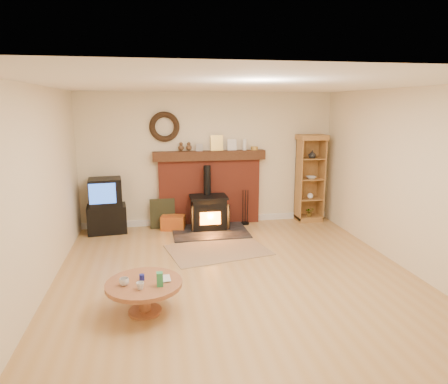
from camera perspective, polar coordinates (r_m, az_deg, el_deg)
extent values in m
plane|color=#B4874B|center=(5.66, 1.92, -12.25)|extent=(5.50, 5.50, 0.00)
cube|color=beige|center=(7.93, -2.19, 4.68)|extent=(5.00, 0.02, 2.60)
cube|color=beige|center=(2.74, 14.48, -10.70)|extent=(5.00, 0.02, 2.60)
cube|color=beige|center=(5.33, -25.28, -0.27)|extent=(0.02, 5.50, 2.60)
cube|color=beige|center=(6.27, 24.97, 1.49)|extent=(0.02, 5.50, 2.60)
cube|color=white|center=(5.15, 2.14, 15.06)|extent=(5.00, 5.50, 0.02)
cube|color=white|center=(8.16, -2.10, -4.00)|extent=(5.00, 0.04, 0.12)
torus|color=black|center=(7.73, -8.49, 9.20)|extent=(0.57, 0.11, 0.57)
cube|color=#963826|center=(7.97, -2.08, -0.03)|extent=(2.00, 0.15, 1.30)
cube|color=black|center=(7.81, -2.08, 5.23)|extent=(2.20, 0.22, 0.18)
cube|color=#999999|center=(7.77, -3.57, 6.37)|extent=(0.13, 0.05, 0.14)
cube|color=gold|center=(7.83, -1.03, 7.02)|extent=(0.24, 0.06, 0.30)
cube|color=white|center=(7.89, 1.14, 6.77)|extent=(0.18, 0.05, 0.22)
cylinder|color=white|center=(7.92, 2.95, 6.78)|extent=(0.08, 0.08, 0.22)
cylinder|color=gold|center=(7.98, 4.35, 6.26)|extent=(0.14, 0.14, 0.07)
cube|color=black|center=(7.57, -1.99, -5.67)|extent=(1.40, 1.00, 0.03)
cube|color=black|center=(7.67, -2.22, -3.01)|extent=(0.64, 0.45, 0.59)
cube|color=black|center=(7.59, -2.24, -0.71)|extent=(0.70, 0.50, 0.04)
cylinder|color=black|center=(7.68, -2.41, 1.72)|extent=(0.14, 0.14, 0.56)
cube|color=orange|center=(7.46, -1.96, -3.79)|extent=(0.38, 0.02, 0.24)
cube|color=black|center=(7.47, -4.24, -3.63)|extent=(0.15, 0.21, 0.47)
cube|color=black|center=(7.55, 0.16, -3.42)|extent=(0.15, 0.21, 0.47)
cube|color=brown|center=(6.67, -0.87, -8.28)|extent=(1.77, 1.39, 0.01)
cube|color=black|center=(7.84, -16.35, -3.70)|extent=(0.75, 0.55, 0.52)
cube|color=black|center=(7.71, -16.58, -0.01)|extent=(0.63, 0.54, 0.52)
cube|color=blue|center=(7.47, -16.98, -0.23)|extent=(0.46, 0.06, 0.37)
cube|color=brown|center=(8.50, 11.94, -3.66)|extent=(0.51, 0.37, 0.10)
cube|color=brown|center=(8.48, 11.74, 1.94)|extent=(0.51, 0.02, 1.62)
cube|color=brown|center=(8.23, 10.60, 1.68)|extent=(0.02, 0.37, 1.62)
cube|color=brown|center=(8.42, 13.73, 1.77)|extent=(0.02, 0.37, 1.62)
cube|color=brown|center=(8.21, 12.46, 7.65)|extent=(0.57, 0.41, 0.10)
cube|color=brown|center=(8.40, 12.06, -0.95)|extent=(0.47, 0.33, 0.02)
cube|color=brown|center=(8.32, 12.19, 1.86)|extent=(0.47, 0.33, 0.02)
cube|color=brown|center=(8.25, 12.32, 4.71)|extent=(0.47, 0.33, 0.02)
imported|color=white|center=(8.20, 12.48, 5.28)|extent=(0.15, 0.15, 0.16)
imported|color=white|center=(8.27, 12.33, 2.03)|extent=(0.20, 0.20, 0.05)
sphere|color=white|center=(8.34, 12.21, -0.56)|extent=(0.12, 0.12, 0.12)
imported|color=#329258|center=(8.42, 12.11, -2.79)|extent=(0.18, 0.15, 0.19)
cube|color=orange|center=(7.76, -7.28, -4.36)|extent=(0.49, 0.37, 0.28)
cube|color=black|center=(7.86, -8.77, -3.06)|extent=(0.48, 0.13, 0.57)
cylinder|color=black|center=(8.08, 3.03, -4.47)|extent=(0.16, 0.16, 0.04)
cylinder|color=black|center=(7.98, 2.71, -2.22)|extent=(0.02, 0.02, 0.70)
cylinder|color=black|center=(7.99, 3.06, -2.21)|extent=(0.02, 0.02, 0.70)
cylinder|color=black|center=(8.00, 3.41, -2.19)|extent=(0.02, 0.02, 0.70)
cylinder|color=brown|center=(4.92, -11.20, -16.33)|extent=(0.39, 0.39, 0.03)
cylinder|color=brown|center=(4.84, -11.28, -14.66)|extent=(0.14, 0.14, 0.30)
cylinder|color=brown|center=(4.77, -11.37, -12.78)|extent=(0.88, 0.88, 0.05)
imported|color=white|center=(4.71, -14.09, -12.33)|extent=(0.11, 0.11, 0.09)
imported|color=white|center=(4.58, -11.88, -12.98)|extent=(0.09, 0.09, 0.08)
imported|color=#4C331E|center=(4.77, -9.47, -12.22)|extent=(0.15, 0.20, 0.02)
cylinder|color=navy|center=(4.79, -11.65, -11.84)|extent=(0.06, 0.06, 0.07)
cube|color=#329258|center=(4.60, -9.16, -12.21)|extent=(0.07, 0.07, 0.16)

